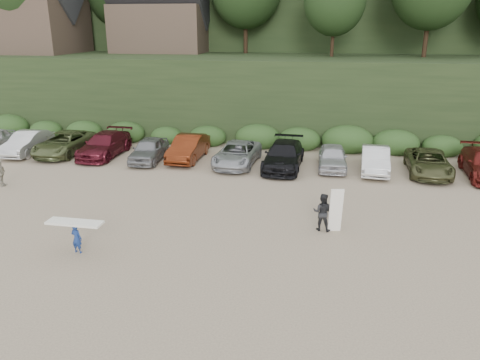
# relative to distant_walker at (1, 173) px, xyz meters

# --- Properties ---
(ground) EXTENTS (120.00, 120.00, 0.00)m
(ground) POSITION_rel_distant_walker_xyz_m (14.60, -3.55, -0.72)
(ground) COLOR tan
(ground) RESTS_ON ground
(parked_cars) EXTENTS (39.10, 6.15, 1.58)m
(parked_cars) POSITION_rel_distant_walker_xyz_m (12.65, 6.40, 0.03)
(parked_cars) COLOR silver
(parked_cars) RESTS_ON ground
(distant_walker) EXTENTS (0.48, 0.88, 1.43)m
(distant_walker) POSITION_rel_distant_walker_xyz_m (0.00, 0.00, 0.00)
(distant_walker) COLOR gray
(distant_walker) RESTS_ON ground
(child_surfer) EXTENTS (2.19, 0.64, 1.31)m
(child_surfer) POSITION_rel_distant_walker_xyz_m (8.01, -6.58, 0.17)
(child_surfer) COLOR navy
(child_surfer) RESTS_ON ground
(adult_surfer) EXTENTS (1.30, 0.74, 1.97)m
(adult_surfer) POSITION_rel_distant_walker_xyz_m (17.40, -2.81, 0.13)
(adult_surfer) COLOR black
(adult_surfer) RESTS_ON ground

